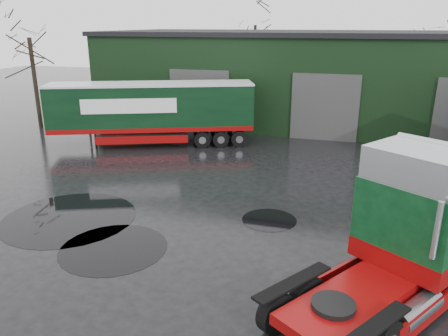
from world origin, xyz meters
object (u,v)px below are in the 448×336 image
at_px(hero_tractor, 379,242).
at_px(tree_left, 33,64).
at_px(tree_back_a, 255,46).
at_px(warehouse, 332,77).
at_px(tree_back_b, 433,60).
at_px(trailer_left, 152,114).

relative_size(hero_tractor, tree_left, 0.76).
distance_m(tree_left, tree_back_a, 21.10).
height_order(warehouse, tree_back_a, tree_back_a).
distance_m(tree_back_a, tree_back_b, 16.03).
xyz_separation_m(warehouse, tree_back_b, (8.00, 10.00, 0.59)).
bearing_deg(tree_left, tree_back_a, 58.57).
xyz_separation_m(warehouse, tree_back_a, (-8.00, 10.00, 1.59)).
relative_size(tree_back_a, tree_back_b, 1.27).
relative_size(warehouse, tree_left, 3.81).
xyz_separation_m(hero_tractor, trailer_left, (-12.00, 12.99, -0.19)).
xyz_separation_m(trailer_left, tree_left, (-9.50, 2.01, 2.43)).
bearing_deg(tree_back_a, trailer_left, -94.29).
bearing_deg(tree_back_b, tree_back_a, 180.00).
bearing_deg(tree_back_b, trailer_left, -131.18).
bearing_deg(warehouse, tree_left, -157.17).
height_order(tree_left, tree_back_a, tree_back_a).
bearing_deg(hero_tractor, tree_back_a, 141.60).
bearing_deg(trailer_left, tree_left, 55.81).
xyz_separation_m(tree_left, tree_back_a, (11.00, 18.00, 0.50)).
height_order(warehouse, tree_left, tree_left).
bearing_deg(warehouse, hero_tractor, -83.80).
distance_m(warehouse, tree_left, 20.64).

